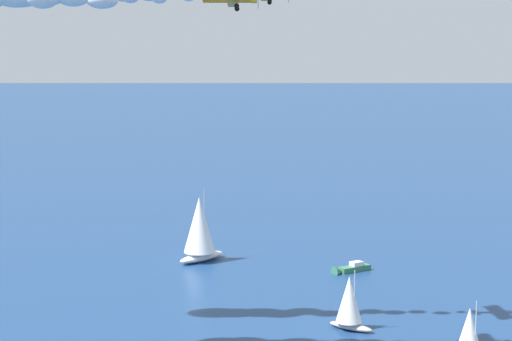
{
  "coord_description": "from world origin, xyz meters",
  "views": [
    {
      "loc": [
        105.17,
        -44.01,
        39.88
      ],
      "look_at": [
        -0.39,
        -0.95,
        24.11
      ],
      "focal_mm": 62.64,
      "sensor_mm": 36.0,
      "label": 1
    }
  ],
  "objects": [
    {
      "name": "sailboat_near_centre",
      "position": [
        -50.36,
        8.04,
        6.29
      ],
      "size": [
        7.81,
        10.94,
        13.77
      ],
      "color": "white",
      "rests_on": "ground_plane"
    },
    {
      "name": "sailboat_far_port",
      "position": [
        17.36,
        20.09,
        4.28
      ],
      "size": [
        7.52,
        5.18,
        9.39
      ],
      "color": "#B21E1E",
      "rests_on": "ground_plane"
    },
    {
      "name": "sailboat_far_stbd",
      "position": [
        -3.54,
        14.65,
        4.0
      ],
      "size": [
        6.72,
        5.43,
        8.76
      ],
      "color": "#9E9993",
      "rests_on": "ground_plane"
    },
    {
      "name": "motorboat_ahead",
      "position": [
        -32.54,
        30.28,
        0.59
      ],
      "size": [
        3.28,
        7.82,
        2.2
      ],
      "color": "#33704C",
      "rests_on": "ground_plane"
    }
  ]
}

